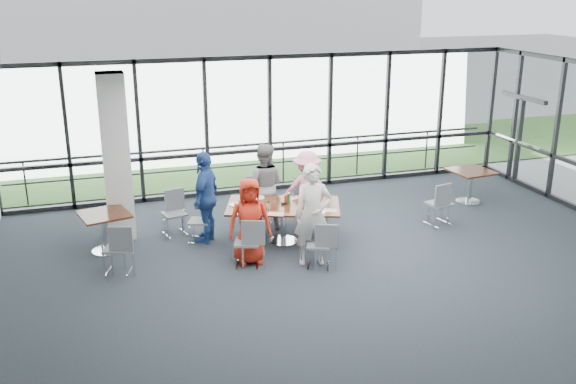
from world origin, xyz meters
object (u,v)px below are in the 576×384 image
object	(u,v)px
side_table_left	(105,220)
chair_main_nr	(319,245)
main_table	(283,210)
chair_main_fr	(311,202)
side_table_right	(471,175)
diner_far_right	(307,189)
chair_main_nl	(247,242)
chair_spare_lb	(174,214)
structural_column	(116,158)
chair_spare_la	(117,249)
chair_main_end	(200,221)
diner_far_left	(264,186)
chair_spare_r	(439,204)
diner_end	(206,197)
diner_near_left	(250,221)
diner_near_right	(313,215)
chair_main_fl	(261,201)

from	to	relation	value
side_table_left	chair_main_nr	xyz separation A→B (m)	(3.50, -1.82, -0.22)
main_table	chair_main_fr	size ratio (longest dim) A/B	2.62
side_table_right	diner_far_right	bearing A→B (deg)	-175.83
main_table	chair_main_fr	bearing A→B (deg)	63.72
chair_main_nl	chair_main_fr	xyz separation A→B (m)	(1.78, 1.68, 0.01)
chair_spare_lb	structural_column	bearing A→B (deg)	-26.48
chair_spare_lb	side_table_right	bearing A→B (deg)	166.06
chair_spare_la	chair_spare_lb	size ratio (longest dim) A/B	1.01
main_table	chair_spare_lb	xyz separation A→B (m)	(-1.93, 1.00, -0.21)
structural_column	chair_main_end	distance (m)	1.98
diner_far_left	chair_main_nl	bearing A→B (deg)	88.73
chair_spare_r	side_table_right	bearing A→B (deg)	23.77
chair_main_end	chair_spare_r	size ratio (longest dim) A/B	0.90
diner_far_left	chair_spare_r	xyz separation A→B (m)	(3.44, -0.99, -0.42)
diner_far_left	diner_end	distance (m)	1.34
chair_main_nr	chair_spare_lb	distance (m)	3.15
diner_near_left	chair_main_nr	distance (m)	1.28
structural_column	diner_near_right	distance (m)	3.95
structural_column	diner_far_right	bearing A→B (deg)	-8.55
diner_far_right	chair_main_nl	bearing A→B (deg)	60.64
diner_far_right	chair_main_fr	world-z (taller)	diner_far_right
chair_main_fr	side_table_right	bearing A→B (deg)	-153.02
diner_far_left	chair_main_fl	size ratio (longest dim) A/B	1.88
diner_near_left	diner_near_right	xyz separation A→B (m)	(1.05, -0.36, 0.13)
diner_near_left	chair_main_fr	distance (m)	2.32
structural_column	chair_spare_lb	size ratio (longest dim) A/B	3.71
diner_far_right	diner_far_left	bearing A→B (deg)	1.10
chair_spare_lb	main_table	bearing A→B (deg)	138.87
chair_main_fl	diner_far_left	bearing A→B (deg)	102.00
diner_far_left	chair_main_end	xyz separation A→B (m)	(-1.39, -0.40, -0.46)
diner_end	structural_column	bearing A→B (deg)	-85.20
chair_main_nl	chair_main_fl	size ratio (longest dim) A/B	0.95
main_table	chair_spare_lb	size ratio (longest dim) A/B	2.75
main_table	chair_main_fl	xyz separation A→B (m)	(-0.13, 1.16, -0.18)
diner_far_left	diner_near_right	bearing A→B (deg)	122.38
chair_main_nl	chair_main_end	world-z (taller)	chair_main_nl
diner_near_right	chair_main_end	size ratio (longest dim) A/B	2.23
side_table_right	chair_main_end	size ratio (longest dim) A/B	1.18
structural_column	chair_main_nr	distance (m)	4.22
side_table_right	chair_main_fl	bearing A→B (deg)	177.77
diner_near_left	diner_far_left	distance (m)	1.79
diner_end	side_table_left	bearing A→B (deg)	-61.16
side_table_left	chair_spare_lb	size ratio (longest dim) A/B	1.17
chair_spare_r	diner_far_right	bearing A→B (deg)	151.13
diner_far_left	chair_main_nl	distance (m)	2.00
main_table	chair_spare_lb	world-z (taller)	chair_spare_lb
chair_main_fl	chair_spare_r	xyz separation A→B (m)	(3.44, -1.22, -0.01)
side_table_left	chair_spare_la	size ratio (longest dim) A/B	1.16
chair_spare_lb	diner_near_right	bearing A→B (deg)	122.21
diner_near_left	chair_main_fr	world-z (taller)	diner_near_left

